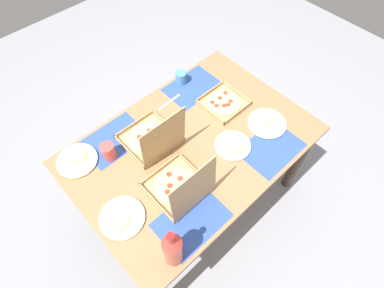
{
  "coord_description": "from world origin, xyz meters",
  "views": [
    {
      "loc": [
        0.7,
        0.75,
        2.28
      ],
      "look_at": [
        0.0,
        0.0,
        0.77
      ],
      "focal_mm": 28.68,
      "sensor_mm": 36.0,
      "label": 1
    }
  ],
  "objects_px": {
    "plate_far_right": "(267,123)",
    "cup_red": "(181,78)",
    "pizza_box_edge_far": "(152,139)",
    "pizza_box_corner_left": "(180,188)",
    "plate_far_left": "(77,160)",
    "pizza_box_corner_right": "(223,103)",
    "plate_near_left": "(122,218)",
    "cup_spare": "(109,152)",
    "plate_near_right": "(233,146)",
    "soda_bottle": "(173,249)"
  },
  "relations": [
    {
      "from": "pizza_box_edge_far",
      "to": "plate_near_left",
      "type": "bearing_deg",
      "value": 32.09
    },
    {
      "from": "plate_far_right",
      "to": "cup_spare",
      "type": "relative_size",
      "value": 2.23
    },
    {
      "from": "plate_near_left",
      "to": "plate_far_left",
      "type": "bearing_deg",
      "value": -91.86
    },
    {
      "from": "pizza_box_corner_right",
      "to": "pizza_box_edge_far",
      "type": "bearing_deg",
      "value": -7.31
    },
    {
      "from": "plate_near_right",
      "to": "plate_far_right",
      "type": "distance_m",
      "value": 0.28
    },
    {
      "from": "plate_near_right",
      "to": "pizza_box_edge_far",
      "type": "bearing_deg",
      "value": -45.59
    },
    {
      "from": "pizza_box_corner_left",
      "to": "plate_near_left",
      "type": "xyz_separation_m",
      "value": [
        0.32,
        -0.09,
        -0.04
      ]
    },
    {
      "from": "pizza_box_corner_right",
      "to": "plate_far_left",
      "type": "distance_m",
      "value": 0.96
    },
    {
      "from": "plate_near_left",
      "to": "cup_spare",
      "type": "bearing_deg",
      "value": -115.69
    },
    {
      "from": "plate_far_left",
      "to": "cup_spare",
      "type": "distance_m",
      "value": 0.19
    },
    {
      "from": "pizza_box_corner_right",
      "to": "cup_spare",
      "type": "relative_size",
      "value": 2.42
    },
    {
      "from": "soda_bottle",
      "to": "cup_spare",
      "type": "bearing_deg",
      "value": -98.24
    },
    {
      "from": "plate_near_right",
      "to": "cup_spare",
      "type": "bearing_deg",
      "value": -37.47
    },
    {
      "from": "plate_far_left",
      "to": "plate_near_right",
      "type": "bearing_deg",
      "value": 143.37
    },
    {
      "from": "soda_bottle",
      "to": "plate_far_left",
      "type": "bearing_deg",
      "value": -85.78
    },
    {
      "from": "plate_far_left",
      "to": "plate_near_left",
      "type": "relative_size",
      "value": 0.99
    },
    {
      "from": "plate_far_right",
      "to": "cup_red",
      "type": "distance_m",
      "value": 0.65
    },
    {
      "from": "soda_bottle",
      "to": "cup_red",
      "type": "xyz_separation_m",
      "value": [
        -0.8,
        -0.85,
        -0.09
      ]
    },
    {
      "from": "plate_near_right",
      "to": "pizza_box_corner_right",
      "type": "bearing_deg",
      "value": -126.56
    },
    {
      "from": "pizza_box_corner_left",
      "to": "plate_near_left",
      "type": "bearing_deg",
      "value": -15.72
    },
    {
      "from": "pizza_box_corner_left",
      "to": "pizza_box_edge_far",
      "type": "bearing_deg",
      "value": -104.33
    },
    {
      "from": "pizza_box_edge_far",
      "to": "pizza_box_corner_left",
      "type": "relative_size",
      "value": 1.02
    },
    {
      "from": "plate_near_left",
      "to": "soda_bottle",
      "type": "xyz_separation_m",
      "value": [
        -0.07,
        0.32,
        0.12
      ]
    },
    {
      "from": "plate_near_right",
      "to": "plate_far_left",
      "type": "bearing_deg",
      "value": -36.63
    },
    {
      "from": "plate_near_left",
      "to": "soda_bottle",
      "type": "relative_size",
      "value": 0.73
    },
    {
      "from": "pizza_box_corner_left",
      "to": "cup_spare",
      "type": "relative_size",
      "value": 3.04
    },
    {
      "from": "pizza_box_corner_left",
      "to": "plate_near_left",
      "type": "relative_size",
      "value": 1.38
    },
    {
      "from": "pizza_box_edge_far",
      "to": "cup_red",
      "type": "bearing_deg",
      "value": -149.88
    },
    {
      "from": "pizza_box_corner_right",
      "to": "pizza_box_corner_left",
      "type": "xyz_separation_m",
      "value": [
        0.62,
        0.28,
        0.04
      ]
    },
    {
      "from": "soda_bottle",
      "to": "pizza_box_corner_right",
      "type": "bearing_deg",
      "value": -149.57
    },
    {
      "from": "plate_far_left",
      "to": "pizza_box_corner_right",
      "type": "bearing_deg",
      "value": 163.81
    },
    {
      "from": "plate_far_left",
      "to": "soda_bottle",
      "type": "relative_size",
      "value": 0.72
    },
    {
      "from": "pizza_box_corner_left",
      "to": "cup_spare",
      "type": "distance_m",
      "value": 0.47
    },
    {
      "from": "pizza_box_corner_right",
      "to": "plate_near_right",
      "type": "distance_m",
      "value": 0.34
    },
    {
      "from": "pizza_box_edge_far",
      "to": "pizza_box_corner_right",
      "type": "bearing_deg",
      "value": 172.69
    },
    {
      "from": "pizza_box_corner_left",
      "to": "plate_far_right",
      "type": "relative_size",
      "value": 1.37
    },
    {
      "from": "plate_near_left",
      "to": "cup_red",
      "type": "height_order",
      "value": "cup_red"
    },
    {
      "from": "cup_spare",
      "to": "plate_far_left",
      "type": "bearing_deg",
      "value": -33.38
    },
    {
      "from": "plate_near_right",
      "to": "plate_far_right",
      "type": "height_order",
      "value": "same"
    },
    {
      "from": "plate_far_right",
      "to": "cup_red",
      "type": "xyz_separation_m",
      "value": [
        0.15,
        -0.64,
        0.03
      ]
    },
    {
      "from": "plate_near_right",
      "to": "plate_far_right",
      "type": "relative_size",
      "value": 0.9
    },
    {
      "from": "plate_near_right",
      "to": "soda_bottle",
      "type": "xyz_separation_m",
      "value": [
        0.67,
        0.24,
        0.12
      ]
    },
    {
      "from": "soda_bottle",
      "to": "cup_spare",
      "type": "relative_size",
      "value": 3.03
    },
    {
      "from": "plate_far_left",
      "to": "pizza_box_corner_left",
      "type": "bearing_deg",
      "value": 119.17
    },
    {
      "from": "plate_near_left",
      "to": "cup_red",
      "type": "bearing_deg",
      "value": -148.95
    },
    {
      "from": "pizza_box_edge_far",
      "to": "plate_near_left",
      "type": "xyz_separation_m",
      "value": [
        0.41,
        0.26,
        -0.04
      ]
    },
    {
      "from": "plate_near_left",
      "to": "cup_spare",
      "type": "height_order",
      "value": "cup_spare"
    },
    {
      "from": "pizza_box_corner_left",
      "to": "plate_near_right",
      "type": "height_order",
      "value": "pizza_box_corner_left"
    },
    {
      "from": "plate_far_left",
      "to": "soda_bottle",
      "type": "xyz_separation_m",
      "value": [
        -0.06,
        0.78,
        0.12
      ]
    },
    {
      "from": "pizza_box_corner_left",
      "to": "plate_near_right",
      "type": "distance_m",
      "value": 0.42
    }
  ]
}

